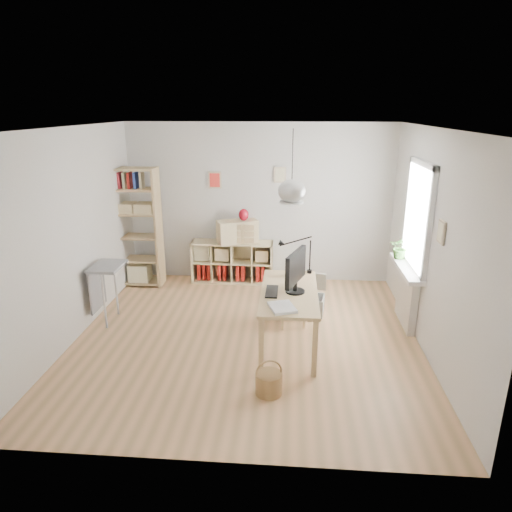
# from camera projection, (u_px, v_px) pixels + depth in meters

# --- Properties ---
(ground) EXTENTS (4.50, 4.50, 0.00)m
(ground) POSITION_uv_depth(u_px,v_px,m) (247.00, 338.00, 6.08)
(ground) COLOR tan
(ground) RESTS_ON ground
(room_shell) EXTENTS (4.50, 4.50, 4.50)m
(room_shell) POSITION_uv_depth(u_px,v_px,m) (292.00, 191.00, 5.27)
(room_shell) COLOR white
(room_shell) RESTS_ON ground
(window_unit) EXTENTS (0.07, 1.16, 1.46)m
(window_unit) POSITION_uv_depth(u_px,v_px,m) (419.00, 217.00, 6.00)
(window_unit) COLOR white
(window_unit) RESTS_ON ground
(radiator) EXTENTS (0.10, 0.80, 0.80)m
(radiator) POSITION_uv_depth(u_px,v_px,m) (407.00, 297.00, 6.36)
(radiator) COLOR silver
(radiator) RESTS_ON ground
(windowsill) EXTENTS (0.22, 1.20, 0.06)m
(windowsill) POSITION_uv_depth(u_px,v_px,m) (406.00, 268.00, 6.23)
(windowsill) COLOR white
(windowsill) RESTS_ON radiator
(desk) EXTENTS (0.70, 1.50, 0.75)m
(desk) POSITION_uv_depth(u_px,v_px,m) (289.00, 298.00, 5.69)
(desk) COLOR tan
(desk) RESTS_ON ground
(cube_shelf) EXTENTS (1.40, 0.38, 0.72)m
(cube_shelf) POSITION_uv_depth(u_px,v_px,m) (231.00, 264.00, 7.99)
(cube_shelf) COLOR beige
(cube_shelf) RESTS_ON ground
(tall_bookshelf) EXTENTS (0.80, 0.38, 2.00)m
(tall_bookshelf) POSITION_uv_depth(u_px,v_px,m) (135.00, 223.00, 7.60)
(tall_bookshelf) COLOR tan
(tall_bookshelf) RESTS_ON ground
(side_table) EXTENTS (0.40, 0.55, 0.85)m
(side_table) POSITION_uv_depth(u_px,v_px,m) (104.00, 277.00, 6.35)
(side_table) COLOR gray
(side_table) RESTS_ON ground
(chair) EXTENTS (0.45, 0.45, 0.75)m
(chair) POSITION_uv_depth(u_px,v_px,m) (290.00, 295.00, 6.37)
(chair) COLOR gray
(chair) RESTS_ON ground
(wicker_basket) EXTENTS (0.29, 0.29, 0.40)m
(wicker_basket) POSITION_uv_depth(u_px,v_px,m) (269.00, 382.00, 4.86)
(wicker_basket) COLOR olive
(wicker_basket) RESTS_ON ground
(storage_chest) EXTENTS (0.60, 0.65, 0.55)m
(storage_chest) POSITION_uv_depth(u_px,v_px,m) (307.00, 300.00, 6.81)
(storage_chest) COLOR #B3B3AF
(storage_chest) RESTS_ON ground
(monitor) EXTENTS (0.25, 0.59, 0.53)m
(monitor) POSITION_uv_depth(u_px,v_px,m) (296.00, 270.00, 5.54)
(monitor) COLOR black
(monitor) RESTS_ON desk
(keyboard) EXTENTS (0.15, 0.40, 0.02)m
(keyboard) POSITION_uv_depth(u_px,v_px,m) (272.00, 291.00, 5.62)
(keyboard) COLOR black
(keyboard) RESTS_ON desk
(task_lamp) EXTENTS (0.47, 0.17, 0.50)m
(task_lamp) POSITION_uv_depth(u_px,v_px,m) (293.00, 250.00, 6.13)
(task_lamp) COLOR black
(task_lamp) RESTS_ON desk
(yarn_ball) EXTENTS (0.17, 0.17, 0.17)m
(yarn_ball) POSITION_uv_depth(u_px,v_px,m) (297.00, 270.00, 6.15)
(yarn_ball) COLOR #4E0A13
(yarn_ball) RESTS_ON desk
(paper_tray) EXTENTS (0.36, 0.40, 0.03)m
(paper_tray) POSITION_uv_depth(u_px,v_px,m) (282.00, 307.00, 5.16)
(paper_tray) COLOR white
(paper_tray) RESTS_ON desk
(drawer_chest) EXTENTS (0.74, 0.55, 0.38)m
(drawer_chest) POSITION_uv_depth(u_px,v_px,m) (237.00, 231.00, 7.75)
(drawer_chest) COLOR beige
(drawer_chest) RESTS_ON cube_shelf
(red_vase) EXTENTS (0.17, 0.17, 0.20)m
(red_vase) POSITION_uv_depth(u_px,v_px,m) (244.00, 215.00, 7.65)
(red_vase) COLOR maroon
(red_vase) RESTS_ON drawer_chest
(potted_plant) EXTENTS (0.36, 0.33, 0.33)m
(potted_plant) POSITION_uv_depth(u_px,v_px,m) (401.00, 248.00, 6.48)
(potted_plant) COLOR #2E5821
(potted_plant) RESTS_ON windowsill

